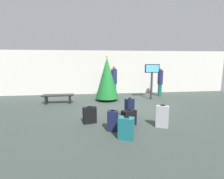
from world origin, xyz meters
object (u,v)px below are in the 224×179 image
Objects in this scene: holiday_tree at (107,78)px; suitcase_1 at (129,118)px; flight_info_kiosk at (152,75)px; waiting_bench at (58,97)px; suitcase_0 at (162,117)px; suitcase_5 at (113,121)px; suitcase_4 at (90,115)px; traveller_0 at (114,80)px; suitcase_3 at (126,128)px; suitcase_2 at (129,108)px; traveller_1 at (160,81)px.

holiday_tree reaches higher than suitcase_1.
flight_info_kiosk is 1.28× the size of waiting_bench.
suitcase_0 is 1.66m from suitcase_5.
holiday_tree is 4.06× the size of suitcase_4.
traveller_0 reaches higher than suitcase_5.
traveller_0 reaches higher than suitcase_3.
suitcase_3 is (-0.50, -1.76, -0.07)m from suitcase_2.
traveller_1 is (2.88, -0.27, -0.04)m from traveller_0.
traveller_0 is at bearing 90.47° from suitcase_2.
suitcase_2 is (-2.84, -3.85, -0.58)m from traveller_1.
traveller_0 is 1.04× the size of traveller_1.
suitcase_2 reaches higher than suitcase_4.
flight_info_kiosk is 2.51× the size of suitcase_2.
suitcase_2 reaches higher than suitcase_0.
suitcase_3 reaches higher than suitcase_1.
flight_info_kiosk is 1.06× the size of traveller_0.
waiting_bench is 5.47m from suitcase_0.
traveller_1 reaches higher than suitcase_0.
waiting_bench is 0.83× the size of traveller_0.
suitcase_5 reaches higher than suitcase_1.
suitcase_2 reaches higher than suitcase_5.
suitcase_2 is 1.18× the size of suitcase_5.
suitcase_3 is at bearing -89.08° from holiday_tree.
traveller_1 is 5.56m from suitcase_1.
traveller_1 is 5.33m from suitcase_0.
suitcase_0 is 1.53m from suitcase_3.
suitcase_0 reaches higher than suitcase_4.
suitcase_1 is (-2.18, -3.80, -1.13)m from flight_info_kiosk.
flight_info_kiosk reaches higher than waiting_bench.
waiting_bench is 0.87× the size of traveller_1.
traveller_1 reaches higher than waiting_bench.
suitcase_1 is 1.05m from suitcase_3.
suitcase_1 is 0.92× the size of suitcase_4.
suitcase_2 is at bearing 54.90° from suitcase_5.
suitcase_0 is at bearing 2.44° from suitcase_5.
flight_info_kiosk is at bearing -27.80° from traveller_0.
waiting_bench is 3.45m from suitcase_4.
flight_info_kiosk is 5.04m from suitcase_4.
suitcase_5 is (-0.22, -4.21, -0.95)m from holiday_tree.
suitcase_0 is at bearing 27.05° from suitcase_3.
suitcase_5 is at bearing -177.56° from suitcase_0.
suitcase_3 is 0.69m from suitcase_5.
suitcase_3 is 0.98× the size of suitcase_5.
holiday_tree is at bearing 90.92° from suitcase_3.
traveller_0 is 2.45× the size of suitcase_0.
suitcase_5 is (-0.76, -5.26, -0.68)m from traveller_0.
suitcase_3 is at bearing -53.10° from suitcase_4.
flight_info_kiosk is 3.02× the size of suitcase_3.
suitcase_3 is at bearing -106.88° from suitcase_1.
suitcase_4 is (-0.95, -3.46, -0.98)m from holiday_tree.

